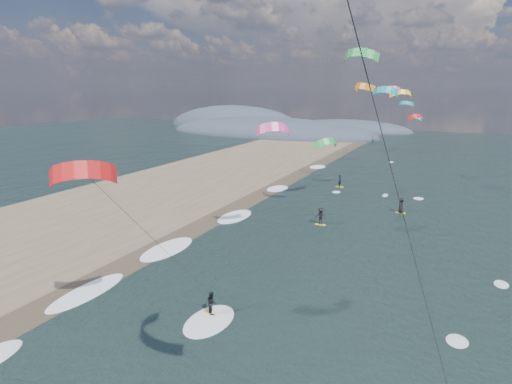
% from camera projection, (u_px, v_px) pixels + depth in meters
% --- Properties ---
extents(sand_strip, '(26.00, 240.00, 0.00)m').
position_uv_depth(sand_strip, '(19.00, 244.00, 38.80)').
color(sand_strip, brown).
rests_on(sand_strip, ground).
extents(wet_sand_strip, '(3.00, 240.00, 0.00)m').
position_uv_depth(wet_sand_strip, '(120.00, 269.00, 33.70)').
color(wet_sand_strip, '#382D23').
rests_on(wet_sand_strip, ground).
extents(coastal_hills, '(80.00, 41.00, 15.00)m').
position_uv_depth(coastal_hills, '(265.00, 131.00, 132.94)').
color(coastal_hills, '#3D4756').
rests_on(coastal_hills, ground).
extents(kitesurfer_near_a, '(7.80, 9.16, 18.06)m').
position_uv_depth(kitesurfer_near_a, '(371.00, 101.00, 8.89)').
color(kitesurfer_near_a, yellow).
rests_on(kitesurfer_near_a, ground).
extents(kitesurfer_near_b, '(6.77, 8.93, 11.32)m').
position_uv_depth(kitesurfer_near_b, '(132.00, 228.00, 22.78)').
color(kitesurfer_near_b, yellow).
rests_on(kitesurfer_near_b, ground).
extents(far_kitesurfers, '(10.69, 18.11, 1.80)m').
position_uv_depth(far_kitesurfers, '(350.00, 205.00, 48.04)').
color(far_kitesurfers, yellow).
rests_on(far_kitesurfers, ground).
extents(bg_kite_field, '(8.87, 74.19, 10.80)m').
position_uv_depth(bg_kite_field, '(383.00, 101.00, 64.56)').
color(bg_kite_field, red).
rests_on(bg_kite_field, ground).
extents(shoreline_surf, '(2.40, 79.40, 0.11)m').
position_uv_depth(shoreline_surf, '(169.00, 251.00, 37.33)').
color(shoreline_surf, white).
rests_on(shoreline_surf, ground).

